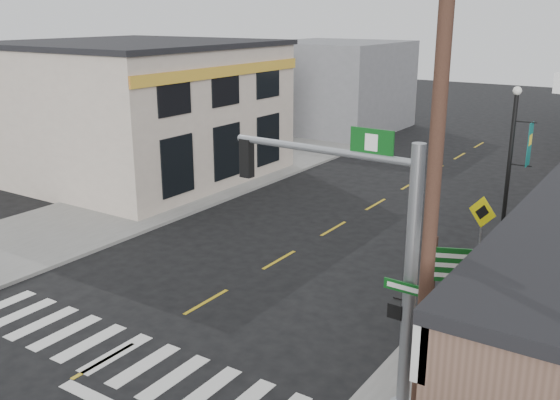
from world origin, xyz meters
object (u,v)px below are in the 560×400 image
Objects in this scene: fire_hydrant at (479,297)px; lamp_post at (512,157)px; guide_sign at (456,274)px; utility_pole_near at (433,194)px; traffic_signal_pole at (378,250)px.

fire_hydrant is 6.25m from lamp_post.
utility_pole_near is (0.86, -4.74, 3.47)m from guide_sign.
guide_sign is at bearing 96.62° from utility_pole_near.
traffic_signal_pole is 8.46× the size of fire_hydrant.
utility_pole_near is at bearing -91.74° from lamp_post.
utility_pole_near is (1.40, -11.99, 1.78)m from lamp_post.
guide_sign is 5.93m from utility_pole_near.
utility_pole_near is (1.28, -0.65, 1.55)m from traffic_signal_pole.
traffic_signal_pole is 6.77m from fire_hydrant.
fire_hydrant is (0.19, 1.82, -1.32)m from guide_sign.
fire_hydrant is at bearing -90.75° from lamp_post.
guide_sign is (0.42, 4.09, -1.92)m from traffic_signal_pole.
lamp_post is at bearing 92.94° from utility_pole_near.
traffic_signal_pole is at bearing 149.42° from utility_pole_near.
guide_sign reaches higher than fire_hydrant.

